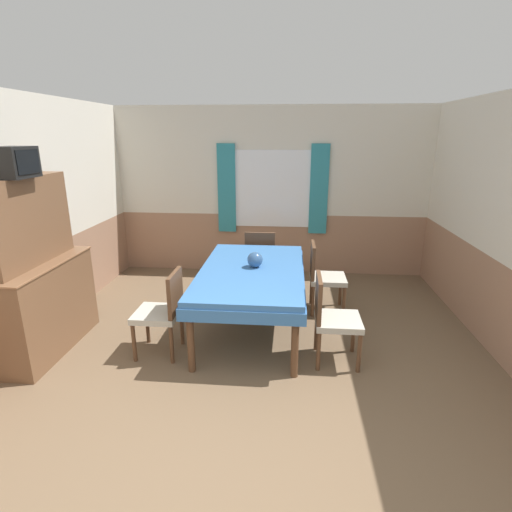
% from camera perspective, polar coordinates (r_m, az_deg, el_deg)
% --- Properties ---
extents(wall_back, '(5.24, 0.10, 2.60)m').
position_cam_1_polar(wall_back, '(6.35, 2.15, 9.08)').
color(wall_back, silver).
rests_on(wall_back, ground_plane).
extents(wall_left, '(0.05, 4.89, 2.60)m').
position_cam_1_polar(wall_left, '(4.96, -29.09, 4.66)').
color(wall_left, silver).
rests_on(wall_left, ground_plane).
extents(wall_right, '(0.05, 4.89, 2.60)m').
position_cam_1_polar(wall_right, '(4.62, 32.30, 3.42)').
color(wall_right, silver).
rests_on(wall_right, ground_plane).
extents(dining_table, '(1.16, 2.01, 0.74)m').
position_cam_1_polar(dining_table, '(4.48, -0.60, -3.05)').
color(dining_table, '#386BA8').
rests_on(dining_table, ground_plane).
extents(chair_left_near, '(0.44, 0.44, 0.89)m').
position_cam_1_polar(chair_left_near, '(4.16, -13.10, -7.45)').
color(chair_left_near, brown).
rests_on(chair_left_near, ground_plane).
extents(chair_head_window, '(0.44, 0.44, 0.89)m').
position_cam_1_polar(chair_head_window, '(5.72, 0.65, -0.20)').
color(chair_head_window, brown).
rests_on(chair_head_window, ground_plane).
extents(chair_right_near, '(0.44, 0.44, 0.89)m').
position_cam_1_polar(chair_right_near, '(3.99, 10.73, -8.41)').
color(chair_right_near, brown).
rests_on(chair_right_near, ground_plane).
extents(chair_right_far, '(0.44, 0.44, 0.89)m').
position_cam_1_polar(chair_right_far, '(5.09, 9.52, -2.64)').
color(chair_right_far, brown).
rests_on(chair_right_far, ground_plane).
extents(sideboard, '(0.46, 1.29, 1.80)m').
position_cam_1_polar(sideboard, '(4.59, -28.59, -3.22)').
color(sideboard, brown).
rests_on(sideboard, ground_plane).
extents(tv, '(0.29, 0.38, 0.28)m').
position_cam_1_polar(tv, '(4.26, -31.36, 11.35)').
color(tv, black).
rests_on(tv, sideboard).
extents(vase, '(0.17, 0.17, 0.17)m').
position_cam_1_polar(vase, '(4.47, -0.14, -0.54)').
color(vase, '#335684').
rests_on(vase, dining_table).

